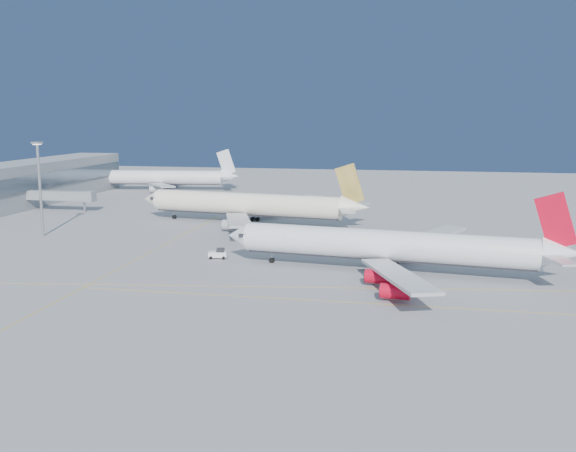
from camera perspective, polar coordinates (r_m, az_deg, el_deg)
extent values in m
plane|color=slate|center=(125.53, 1.74, -4.75)|extent=(500.00, 500.00, 0.00)
cube|color=gray|center=(246.21, -22.22, 3.53)|extent=(18.00, 110.00, 15.00)
cube|color=#3F4C59|center=(241.16, -20.41, 3.89)|extent=(0.40, 107.80, 5.00)
cube|color=gray|center=(224.95, -19.70, 2.56)|extent=(22.00, 3.00, 3.00)
cylinder|color=gray|center=(220.84, -17.65, 1.87)|extent=(0.70, 0.70, 5.20)
cube|color=gray|center=(219.56, -17.23, 2.53)|extent=(3.20, 3.60, 3.40)
cube|color=gold|center=(111.48, 3.13, -6.66)|extent=(90.00, 0.18, 0.02)
cube|color=gold|center=(119.81, 1.27, -5.46)|extent=(118.86, 16.88, 0.02)
cube|color=gold|center=(164.31, -10.44, -1.39)|extent=(0.18, 140.00, 0.02)
cylinder|color=white|center=(131.82, 8.58, -1.68)|extent=(59.78, 13.68, 6.16)
cone|color=white|center=(140.63, -4.41, -0.87)|extent=(5.52, 6.72, 6.16)
cone|color=white|center=(130.51, 23.22, -2.22)|extent=(8.12, 6.75, 5.85)
cube|color=black|center=(139.76, -3.65, -0.66)|extent=(2.43, 6.02, 0.74)
cube|color=#B7B7BC|center=(114.76, 9.74, -4.33)|extent=(15.05, 30.93, 0.58)
cube|color=#B7B7BC|center=(148.18, 11.75, -1.16)|extent=(21.49, 28.74, 0.58)
cube|color=red|center=(129.33, 22.70, 0.39)|extent=(8.16, 1.51, 11.24)
cylinder|color=gray|center=(138.65, -1.45, -2.57)|extent=(0.25, 0.25, 2.44)
cylinder|color=black|center=(138.92, -1.45, -3.06)|extent=(1.25, 0.89, 1.17)
cylinder|color=gray|center=(128.26, 8.67, -3.71)|extent=(0.34, 0.34, 2.44)
cylinder|color=black|center=(128.55, 8.66, -4.24)|extent=(1.28, 1.10, 1.17)
cylinder|color=gray|center=(136.64, 9.29, -2.89)|extent=(0.34, 0.34, 2.44)
cylinder|color=black|center=(136.91, 9.27, -3.38)|extent=(1.28, 1.10, 1.17)
cylinder|color=red|center=(121.22, 8.09, -4.49)|extent=(5.39, 3.28, 2.66)
cylinder|color=red|center=(111.71, 9.53, -5.77)|extent=(5.39, 3.28, 2.66)
cylinder|color=red|center=(143.73, 9.76, -2.25)|extent=(5.39, 3.28, 2.66)
cylinder|color=red|center=(152.15, 11.97, -1.65)|extent=(5.39, 3.28, 2.66)
cylinder|color=silver|center=(188.64, -3.80, 1.98)|extent=(58.44, 14.83, 6.37)
cone|color=silver|center=(203.04, -12.01, 2.35)|extent=(5.91, 7.04, 6.37)
cone|color=silver|center=(178.26, 6.00, 1.70)|extent=(8.63, 7.14, 6.05)
cube|color=black|center=(201.86, -11.50, 2.51)|extent=(2.66, 6.25, 0.78)
cube|color=#B7B7BC|center=(170.85, -4.44, 0.54)|extent=(14.94, 31.58, 0.61)
cube|color=#B7B7BC|center=(203.11, -0.44, 2.07)|extent=(22.45, 29.08, 0.61)
cube|color=gold|center=(177.87, 5.51, 3.71)|extent=(8.58, 1.76, 11.83)
cylinder|color=gray|center=(199.70, -10.09, 1.17)|extent=(0.27, 0.27, 2.57)
cylinder|color=black|center=(199.90, -10.07, 0.80)|extent=(1.33, 0.95, 1.23)
cylinder|color=gray|center=(184.67, -4.02, 0.59)|extent=(0.36, 0.36, 2.57)
cylinder|color=black|center=(184.88, -4.01, 0.20)|extent=(1.36, 1.18, 1.23)
cylinder|color=gray|center=(192.90, -2.95, 1.00)|extent=(0.36, 0.36, 2.57)
cylinder|color=black|center=(193.11, -2.95, 0.63)|extent=(1.36, 1.18, 1.23)
cylinder|color=#B7B7BC|center=(175.31, -4.98, 0.08)|extent=(5.72, 3.55, 2.80)
cylinder|color=#B7B7BC|center=(201.61, -1.60, 1.40)|extent=(5.72, 3.55, 2.80)
cylinder|color=white|center=(277.12, -11.31, 4.27)|extent=(52.91, 12.18, 5.89)
cone|color=white|center=(286.01, -16.86, 4.21)|extent=(5.41, 6.42, 5.89)
cone|color=white|center=(270.69, -5.17, 4.43)|extent=(7.98, 6.44, 5.60)
cube|color=black|center=(285.24, -16.49, 4.34)|extent=(2.34, 5.76, 0.74)
cube|color=#B7B7BC|center=(260.70, -11.20, 3.57)|extent=(19.98, 26.78, 0.58)
cube|color=#B7B7BC|center=(291.46, -9.56, 4.28)|extent=(14.40, 28.61, 0.58)
cube|color=silver|center=(270.45, -5.52, 5.66)|extent=(8.09, 1.44, 11.13)
cylinder|color=gray|center=(283.93, -15.49, 3.51)|extent=(0.25, 0.25, 2.42)
cylinder|color=black|center=(284.06, -15.48, 3.27)|extent=(1.24, 0.87, 1.16)
cylinder|color=gray|center=(273.17, -11.30, 3.44)|extent=(0.34, 0.34, 2.42)
cylinder|color=black|center=(273.31, -11.30, 3.18)|extent=(1.26, 1.08, 1.16)
cylinder|color=gray|center=(281.25, -10.85, 3.63)|extent=(0.34, 0.34, 2.42)
cylinder|color=black|center=(281.38, -10.85, 3.39)|extent=(1.26, 1.08, 1.16)
cylinder|color=#B7B7BC|center=(264.42, -11.64, 3.21)|extent=(5.33, 3.22, 2.63)
cylinder|color=#B7B7BC|center=(289.63, -10.25, 3.83)|extent=(5.33, 3.22, 2.63)
cube|color=white|center=(143.89, -6.26, -2.52)|extent=(4.34, 2.64, 1.22)
cube|color=black|center=(143.61, -6.02, -2.17)|extent=(1.88, 1.96, 0.92)
cylinder|color=black|center=(143.20, -6.88, -2.83)|extent=(0.76, 0.46, 0.71)
cylinder|color=black|center=(145.26, -6.75, -2.64)|extent=(0.76, 0.46, 0.71)
cylinder|color=black|center=(142.78, -5.75, -2.84)|extent=(0.76, 0.46, 0.71)
cylinder|color=black|center=(144.85, -5.63, -2.66)|extent=(0.76, 0.46, 0.71)
cylinder|color=gray|center=(179.62, -21.17, 2.98)|extent=(0.68, 0.68, 24.29)
cube|color=gray|center=(178.69, -21.42, 6.91)|extent=(2.14, 2.14, 0.49)
cube|color=white|center=(178.71, -21.41, 6.78)|extent=(1.55, 1.55, 0.24)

